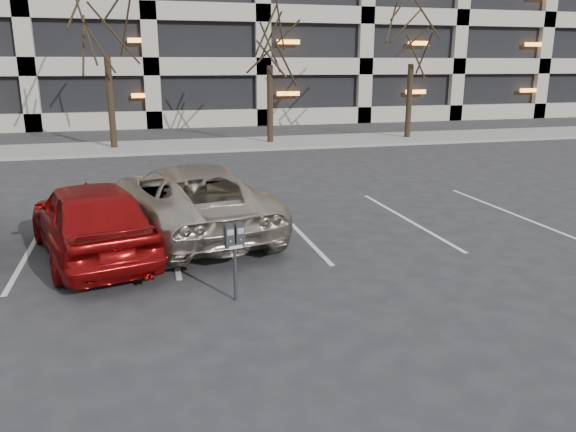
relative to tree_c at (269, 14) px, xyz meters
The scene contains 8 objects.
ground 17.46m from the tree_c, 104.04° to the right, with size 140.00×140.00×0.00m, color #28282B.
sidewalk 6.95m from the tree_c, behind, with size 80.00×4.00×0.12m, color gray.
stall_lines 15.80m from the tree_c, 111.51° to the right, with size 16.90×5.20×0.00m.
tree_c is the anchor object (origin of this frame).
tree_d 7.00m from the tree_c, ahead, with size 3.55×3.55×8.07m.
parking_meter 18.60m from the tree_c, 104.82° to the right, with size 0.34×0.19×1.25m.
suv_silver 15.22m from the tree_c, 110.09° to the right, with size 3.61×5.99×1.56m.
car_red 16.93m from the tree_c, 115.25° to the right, with size 1.83×4.55×1.55m, color maroon.
Camera 1 is at (-1.90, -9.56, 3.62)m, focal length 35.00 mm.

